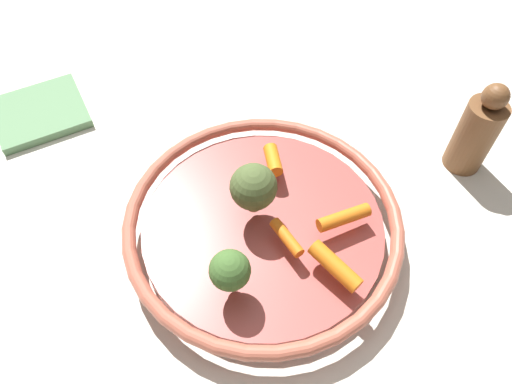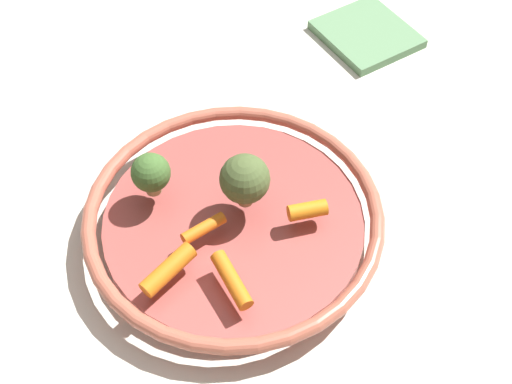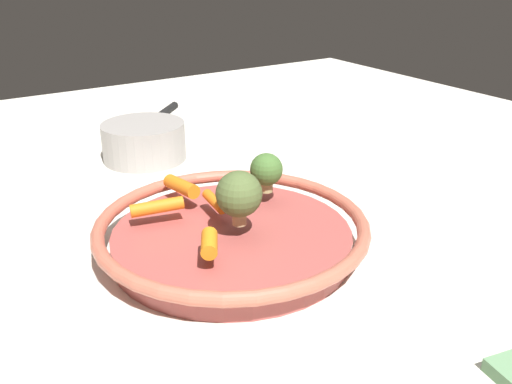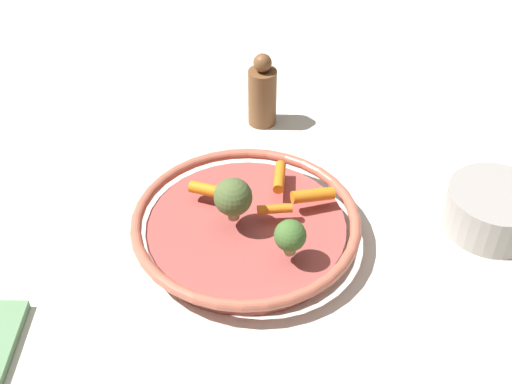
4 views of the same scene
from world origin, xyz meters
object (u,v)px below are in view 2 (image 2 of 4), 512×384
(serving_bowl, at_px, (234,222))
(dish_towel, at_px, (367,34))
(baby_carrot_left, at_px, (203,228))
(broccoli_floret_small, at_px, (151,173))
(baby_carrot_back, at_px, (308,210))
(baby_carrot_right, at_px, (168,270))
(baby_carrot_center, at_px, (232,280))
(broccoli_floret_large, at_px, (247,181))

(serving_bowl, height_order, dish_towel, serving_bowl)
(baby_carrot_left, relative_size, dish_towel, 0.40)
(broccoli_floret_small, bearing_deg, baby_carrot_back, 35.38)
(baby_carrot_back, relative_size, baby_carrot_right, 0.66)
(serving_bowl, distance_m, baby_carrot_right, 0.12)
(baby_carrot_back, distance_m, baby_carrot_center, 0.13)
(baby_carrot_center, height_order, dish_towel, baby_carrot_center)
(serving_bowl, distance_m, baby_carrot_back, 0.09)
(baby_carrot_back, relative_size, dish_towel, 0.33)
(serving_bowl, bearing_deg, broccoli_floret_small, -150.43)
(baby_carrot_center, xyz_separation_m, baby_carrot_left, (-0.07, 0.02, -0.00))
(baby_carrot_center, height_order, baby_carrot_left, baby_carrot_center)
(baby_carrot_right, bearing_deg, serving_bowl, 99.04)
(baby_carrot_center, bearing_deg, broccoli_floret_small, 173.37)
(baby_carrot_center, xyz_separation_m, broccoli_floret_large, (-0.07, 0.09, 0.03))
(baby_carrot_center, relative_size, broccoli_floret_large, 0.98)
(broccoli_floret_small, xyz_separation_m, broccoli_floret_large, (0.09, 0.07, 0.01))
(baby_carrot_right, relative_size, broccoli_floret_small, 1.21)
(baby_carrot_back, bearing_deg, dish_towel, 120.40)
(baby_carrot_center, bearing_deg, broccoli_floret_large, 128.52)
(baby_carrot_back, xyz_separation_m, broccoli_floret_small, (-0.15, -0.11, 0.02))
(serving_bowl, height_order, baby_carrot_center, baby_carrot_center)
(baby_carrot_back, bearing_deg, baby_carrot_right, -105.54)
(broccoli_floret_small, bearing_deg, baby_carrot_right, -30.12)
(baby_carrot_left, bearing_deg, broccoli_floret_large, 85.53)
(baby_carrot_center, distance_m, baby_carrot_left, 0.08)
(baby_carrot_back, xyz_separation_m, broccoli_floret_large, (-0.06, -0.04, 0.03))
(baby_carrot_right, xyz_separation_m, broccoli_floret_large, (-0.01, 0.13, 0.03))
(baby_carrot_left, relative_size, broccoli_floret_large, 0.77)
(baby_carrot_left, distance_m, broccoli_floret_small, 0.09)
(broccoli_floret_small, xyz_separation_m, dish_towel, (-0.05, 0.45, -0.07))
(broccoli_floret_small, relative_size, broccoli_floret_large, 0.80)
(serving_bowl, distance_m, dish_towel, 0.42)
(baby_carrot_left, distance_m, dish_towel, 0.47)
(serving_bowl, relative_size, broccoli_floret_small, 6.28)
(baby_carrot_right, distance_m, baby_carrot_center, 0.07)
(baby_carrot_right, bearing_deg, dish_towel, 106.85)
(baby_carrot_back, relative_size, baby_carrot_left, 0.83)
(baby_carrot_center, bearing_deg, serving_bowl, 137.19)
(broccoli_floret_small, distance_m, dish_towel, 0.46)
(baby_carrot_center, bearing_deg, dish_towel, 114.18)
(baby_carrot_right, distance_m, broccoli_floret_large, 0.13)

